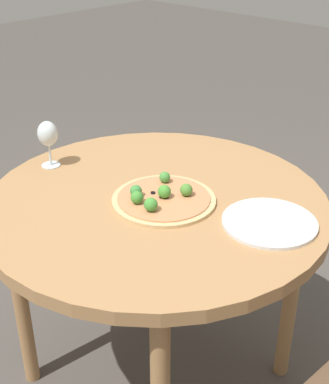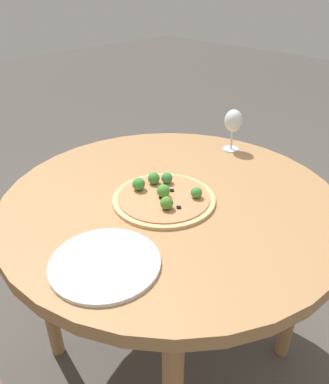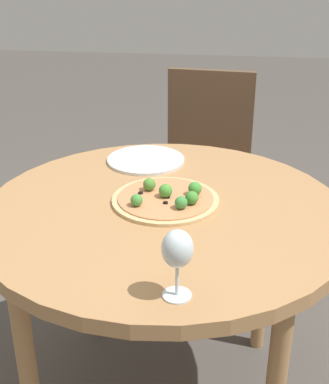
% 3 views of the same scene
% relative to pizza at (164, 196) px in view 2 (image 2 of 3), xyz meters
% --- Properties ---
extents(ground_plane, '(12.00, 12.00, 0.00)m').
position_rel_pizza_xyz_m(ground_plane, '(-0.03, 0.00, -0.74)').
color(ground_plane, '#4C4742').
extents(dining_table, '(1.02, 1.02, 0.73)m').
position_rel_pizza_xyz_m(dining_table, '(-0.03, 0.00, -0.08)').
color(dining_table, '#A87A4C').
rests_on(dining_table, ground_plane).
extents(pizza, '(0.31, 0.31, 0.05)m').
position_rel_pizza_xyz_m(pizza, '(0.00, 0.00, 0.00)').
color(pizza, tan).
rests_on(pizza, dining_table).
extents(wine_glass, '(0.07, 0.07, 0.16)m').
position_rel_pizza_xyz_m(wine_glass, '(-0.44, -0.08, 0.10)').
color(wine_glass, silver).
rests_on(wine_glass, dining_table).
extents(plate_near, '(0.26, 0.26, 0.01)m').
position_rel_pizza_xyz_m(plate_near, '(0.30, 0.11, -0.01)').
color(plate_near, silver).
rests_on(plate_near, dining_table).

